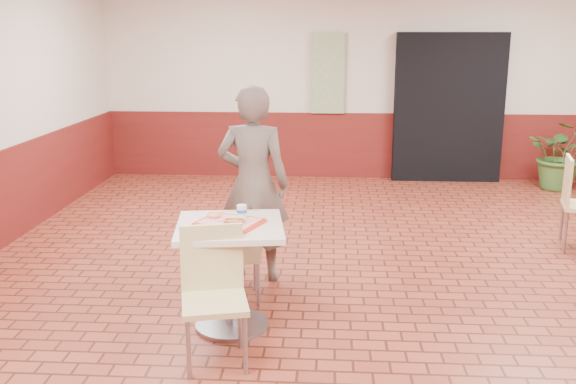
# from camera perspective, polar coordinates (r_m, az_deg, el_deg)

# --- Properties ---
(room_shell) EXTENTS (8.01, 10.01, 3.01)m
(room_shell) POSITION_cam_1_polar(r_m,az_deg,el_deg) (4.89, 10.33, 5.55)
(room_shell) COLOR maroon
(room_shell) RESTS_ON ground
(wainscot_band) EXTENTS (8.00, 10.00, 1.00)m
(wainscot_band) POSITION_cam_1_polar(r_m,az_deg,el_deg) (5.14, 9.84, -5.55)
(wainscot_band) COLOR #571410
(wainscot_band) RESTS_ON ground
(corridor_doorway) EXTENTS (1.60, 0.22, 2.20)m
(corridor_doorway) POSITION_cam_1_polar(r_m,az_deg,el_deg) (9.91, 14.07, 7.26)
(corridor_doorway) COLOR black
(corridor_doorway) RESTS_ON ground
(promo_poster) EXTENTS (0.50, 0.03, 1.20)m
(promo_poster) POSITION_cam_1_polar(r_m,az_deg,el_deg) (9.77, 3.57, 10.50)
(promo_poster) COLOR gray
(promo_poster) RESTS_ON wainscot_band
(main_table) EXTENTS (0.78, 0.78, 0.82)m
(main_table) POSITION_cam_1_polar(r_m,az_deg,el_deg) (4.85, -5.14, -5.90)
(main_table) COLOR beige
(main_table) RESTS_ON ground
(chair_main_front) EXTENTS (0.52, 0.52, 0.93)m
(chair_main_front) POSITION_cam_1_polar(r_m,az_deg,el_deg) (4.42, -6.64, -8.45)
(chair_main_front) COLOR #CCBB7A
(chair_main_front) RESTS_ON ground
(chair_main_back) EXTENTS (0.45, 0.45, 0.83)m
(chair_main_back) POSITION_cam_1_polar(r_m,az_deg,el_deg) (5.31, -4.55, -5.14)
(chair_main_back) COLOR tan
(chair_main_back) RESTS_ON ground
(customer) EXTENTS (0.68, 0.48, 1.77)m
(customer) POSITION_cam_1_polar(r_m,az_deg,el_deg) (5.73, -3.09, 0.72)
(customer) COLOR brown
(customer) RESTS_ON ground
(serving_tray) EXTENTS (0.44, 0.35, 0.03)m
(serving_tray) POSITION_cam_1_polar(r_m,az_deg,el_deg) (4.76, -5.21, -2.71)
(serving_tray) COLOR red
(serving_tray) RESTS_ON main_table
(ring_donut) EXTENTS (0.11, 0.11, 0.03)m
(ring_donut) POSITION_cam_1_polar(r_m,az_deg,el_deg) (4.86, -6.57, -2.01)
(ring_donut) COLOR #EE9056
(ring_donut) RESTS_ON serving_tray
(long_john_donut) EXTENTS (0.16, 0.08, 0.05)m
(long_john_donut) POSITION_cam_1_polar(r_m,az_deg,el_deg) (4.69, -4.82, -2.49)
(long_john_donut) COLOR #D16D3D
(long_john_donut) RESTS_ON serving_tray
(paper_cup) EXTENTS (0.08, 0.08, 0.10)m
(paper_cup) POSITION_cam_1_polar(r_m,az_deg,el_deg) (4.81, -4.13, -1.73)
(paper_cup) COLOR silver
(paper_cup) RESTS_ON serving_tray
(potted_plant) EXTENTS (1.11, 1.04, 1.00)m
(potted_plant) POSITION_cam_1_polar(r_m,az_deg,el_deg) (9.93, 23.17, 3.05)
(potted_plant) COLOR #366126
(potted_plant) RESTS_ON ground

